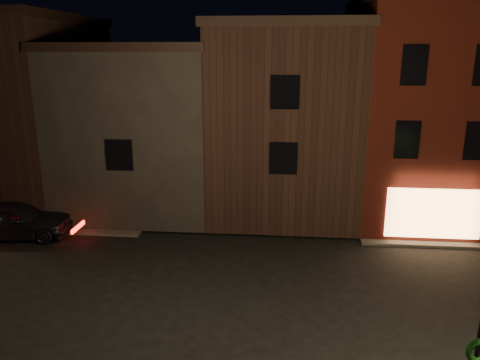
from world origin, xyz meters
name	(u,v)px	position (x,y,z in m)	size (l,w,h in m)	color
ground	(236,299)	(0.00, 0.00, 0.00)	(120.00, 120.00, 0.00)	black
sidewalk_far_left	(10,157)	(-20.00, 20.00, 0.06)	(30.00, 30.00, 0.12)	#2D2B28
corner_building	(418,109)	(8.00, 9.47, 5.40)	(6.50, 8.50, 10.50)	#45110C
row_building_a	(284,116)	(1.50, 10.50, 4.83)	(7.30, 10.30, 9.40)	black
row_building_b	(150,124)	(-5.75, 10.50, 4.33)	(7.80, 10.30, 8.40)	black
row_building_c	(21,109)	(-13.00, 10.50, 5.08)	(7.30, 10.30, 9.90)	black
parked_car_a	(14,220)	(-10.49, 4.50, 0.85)	(2.00, 4.96, 1.69)	black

